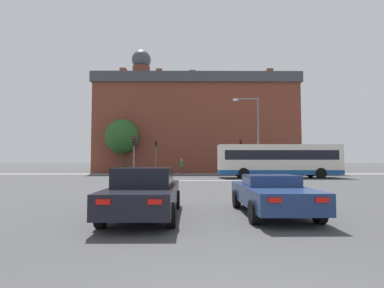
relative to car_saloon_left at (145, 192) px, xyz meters
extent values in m
cube|color=silver|center=(2.08, 16.03, -0.75)|extent=(7.86, 0.30, 0.01)
cube|color=gray|center=(2.08, 28.15, -0.75)|extent=(68.73, 2.50, 0.01)
cube|color=brown|center=(2.21, 37.90, 5.40)|extent=(28.19, 14.28, 12.30)
cube|color=#42444C|center=(2.21, 37.90, 12.26)|extent=(28.76, 14.85, 1.43)
cube|color=brown|center=(-8.55, 34.46, 13.74)|extent=(0.90, 0.90, 1.54)
cube|color=brown|center=(-3.27, 34.82, 13.74)|extent=(0.90, 0.90, 1.54)
cube|color=brown|center=(1.68, 35.52, 13.74)|extent=(0.90, 0.90, 1.54)
cube|color=brown|center=(7.27, 36.52, 13.74)|extent=(0.90, 0.90, 1.54)
cube|color=brown|center=(13.17, 34.61, 13.74)|extent=(0.90, 0.90, 1.54)
cylinder|color=brown|center=(-6.45, 37.90, 14.41)|extent=(2.73, 2.73, 2.88)
sphere|color=#42444C|center=(-6.45, 37.90, 16.99)|extent=(3.04, 3.04, 3.04)
cube|color=black|center=(0.00, 0.01, -0.13)|extent=(1.87, 4.84, 0.61)
cube|color=black|center=(0.00, -0.04, 0.45)|extent=(1.60, 2.18, 0.55)
cylinder|color=black|center=(-0.89, 1.51, -0.44)|extent=(0.22, 0.64, 0.64)
cylinder|color=black|center=(0.88, 1.52, -0.44)|extent=(0.22, 0.64, 0.64)
cylinder|color=black|center=(-0.88, -1.49, -0.44)|extent=(0.22, 0.64, 0.64)
cylinder|color=black|center=(0.89, -1.48, -0.44)|extent=(0.22, 0.64, 0.64)
cube|color=red|center=(-0.56, -2.43, 0.03)|extent=(0.32, 0.05, 0.12)
cube|color=red|center=(0.58, -2.42, 0.03)|extent=(0.32, 0.05, 0.12)
cube|color=navy|center=(3.93, 0.33, -0.15)|extent=(1.90, 4.48, 0.57)
cube|color=navy|center=(3.93, 0.45, 0.31)|extent=(1.60, 1.36, 0.34)
cylinder|color=black|center=(3.03, 1.70, -0.44)|extent=(0.23, 0.64, 0.64)
cylinder|color=black|center=(4.79, 1.73, -0.44)|extent=(0.23, 0.64, 0.64)
cylinder|color=black|center=(3.07, -1.06, -0.44)|extent=(0.23, 0.64, 0.64)
cylinder|color=black|center=(4.83, -1.03, -0.44)|extent=(0.23, 0.64, 0.64)
cube|color=red|center=(3.39, -1.92, 0.00)|extent=(0.32, 0.05, 0.12)
cube|color=red|center=(4.53, -1.90, 0.00)|extent=(0.32, 0.05, 0.12)
cube|color=silver|center=(9.93, 19.97, 1.02)|extent=(11.61, 2.55, 2.85)
cube|color=#194C8E|center=(9.93, 19.97, -0.19)|extent=(11.63, 2.57, 0.44)
cube|color=black|center=(9.93, 19.97, 1.45)|extent=(10.69, 2.58, 0.90)
cylinder|color=black|center=(13.53, 21.19, -0.26)|extent=(1.00, 0.28, 1.00)
cylinder|color=black|center=(13.53, 18.75, -0.26)|extent=(1.00, 0.28, 1.00)
cylinder|color=black|center=(6.33, 21.19, -0.26)|extent=(1.00, 0.28, 1.00)
cylinder|color=black|center=(6.33, 18.75, -0.26)|extent=(1.00, 0.28, 1.00)
cylinder|color=slate|center=(7.58, 27.51, 0.97)|extent=(0.12, 0.12, 3.45)
cube|color=black|center=(7.58, 27.51, 3.09)|extent=(0.26, 0.20, 0.80)
sphere|color=red|center=(7.58, 27.38, 3.35)|extent=(0.17, 0.17, 0.17)
sphere|color=black|center=(7.58, 27.38, 3.09)|extent=(0.17, 0.17, 0.17)
sphere|color=black|center=(7.58, 27.38, 2.84)|extent=(0.17, 0.17, 0.17)
cylinder|color=slate|center=(-3.39, 16.09, 0.71)|extent=(0.12, 0.12, 2.94)
cube|color=black|center=(-3.39, 16.09, 2.58)|extent=(0.26, 0.20, 0.80)
sphere|color=red|center=(-3.39, 15.96, 2.84)|extent=(0.17, 0.17, 0.17)
sphere|color=black|center=(-3.39, 15.96, 2.58)|extent=(0.17, 0.17, 0.17)
sphere|color=black|center=(-3.39, 15.96, 2.32)|extent=(0.17, 0.17, 0.17)
cylinder|color=slate|center=(-2.82, 27.22, 0.86)|extent=(0.12, 0.12, 3.23)
cube|color=black|center=(-2.82, 27.22, 2.88)|extent=(0.26, 0.20, 0.80)
sphere|color=black|center=(-2.82, 27.09, 3.13)|extent=(0.17, 0.17, 0.17)
sphere|color=black|center=(-2.82, 27.09, 2.88)|extent=(0.17, 0.17, 0.17)
sphere|color=#1ED14C|center=(-2.82, 27.09, 2.62)|extent=(0.17, 0.17, 0.17)
cylinder|color=slate|center=(7.79, 18.99, 3.08)|extent=(0.16, 0.16, 7.68)
cylinder|color=slate|center=(6.73, 18.99, 6.77)|extent=(2.13, 0.10, 0.10)
ellipsoid|color=#B2B2B7|center=(5.66, 18.99, 6.67)|extent=(0.50, 0.36, 0.22)
cylinder|color=#333851|center=(0.38, 28.18, -0.31)|extent=(0.13, 0.13, 0.89)
cylinder|color=#333851|center=(0.21, 28.20, -0.31)|extent=(0.13, 0.13, 0.89)
cube|color=#336B38|center=(0.30, 28.19, 0.48)|extent=(0.42, 0.26, 0.70)
sphere|color=tan|center=(0.30, 28.19, 0.97)|extent=(0.27, 0.27, 0.27)
cylinder|color=#4C3823|center=(-7.52, 29.78, 0.72)|extent=(0.36, 0.36, 2.96)
ellipsoid|color=#285623|center=(-7.52, 29.78, 4.05)|extent=(4.34, 4.34, 4.56)
camera|label=1|loc=(1.37, -9.12, 0.95)|focal=28.00mm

